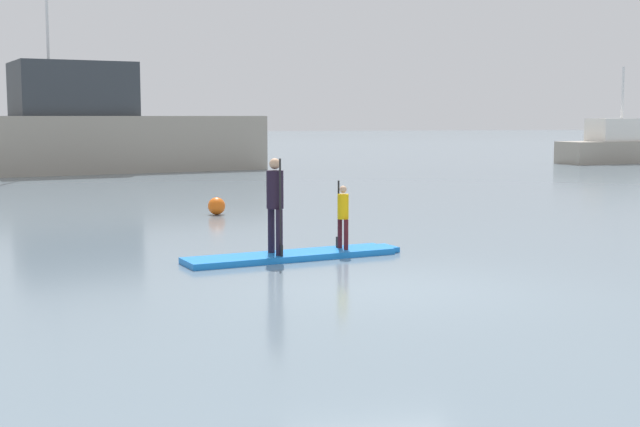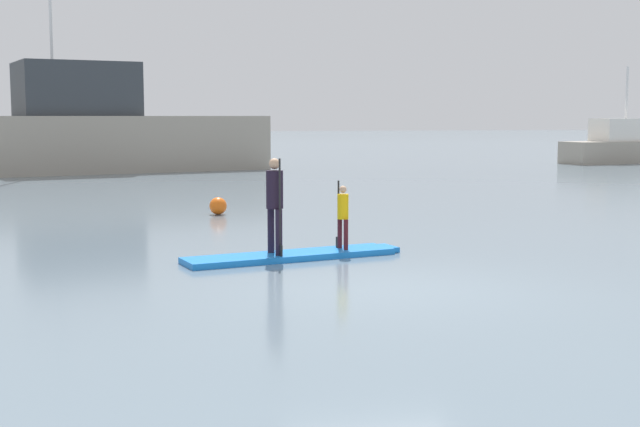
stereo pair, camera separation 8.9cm
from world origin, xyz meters
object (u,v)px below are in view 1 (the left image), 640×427
object	(u,v)px
paddleboard_near	(294,256)
paddler_adult	(275,199)
fishing_boat_white_large	(86,133)
paddler_child_solo	(343,214)
mooring_buoy_mid	(217,206)
fishing_boat_green_midground	(618,147)

from	to	relation	value
paddleboard_near	paddler_adult	xyz separation A→B (m)	(-0.33, -0.09, 0.95)
fishing_boat_white_large	paddler_child_solo	bearing A→B (deg)	-77.96
paddler_adult	fishing_boat_white_large	size ratio (longest dim) A/B	0.10
paddler_adult	fishing_boat_white_large	world-z (taller)	fishing_boat_white_large
paddleboard_near	mooring_buoy_mid	world-z (taller)	mooring_buoy_mid
fishing_boat_green_midground	paddleboard_near	bearing A→B (deg)	-130.82
paddler_adult	fishing_boat_white_large	bearing A→B (deg)	99.08
paddleboard_near	fishing_boat_white_large	world-z (taller)	fishing_boat_white_large
mooring_buoy_mid	fishing_boat_green_midground	bearing A→B (deg)	39.57
fishing_boat_white_large	mooring_buoy_mid	xyz separation A→B (m)	(3.61, -17.22, -1.42)
paddler_child_solo	fishing_boat_green_midground	size ratio (longest dim) A/B	0.17
paddleboard_near	paddler_adult	bearing A→B (deg)	-165.42
fishing_boat_green_midground	mooring_buoy_mid	distance (m)	28.54
mooring_buoy_mid	paddler_adult	bearing A→B (deg)	-88.10
paddler_adult	fishing_boat_green_midground	bearing A→B (deg)	48.84
paddler_child_solo	fishing_boat_white_large	xyz separation A→B (m)	(-5.04, 23.64, 0.93)
paddleboard_near	paddler_child_solo	distance (m)	1.12
paddler_child_solo	mooring_buoy_mid	distance (m)	6.60
paddler_child_solo	fishing_boat_white_large	bearing A→B (deg)	102.04
fishing_boat_green_midground	mooring_buoy_mid	bearing A→B (deg)	-140.43
fishing_boat_white_large	fishing_boat_green_midground	xyz separation A→B (m)	(25.60, 0.96, -0.82)
paddleboard_near	paddler_child_solo	xyz separation A→B (m)	(0.88, 0.22, 0.65)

